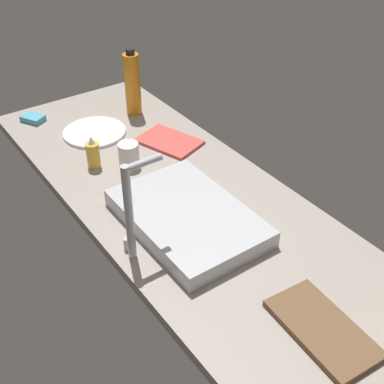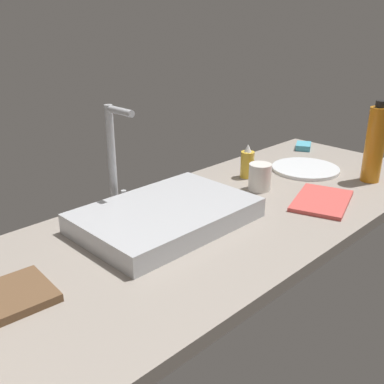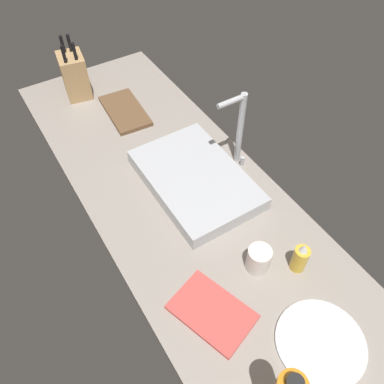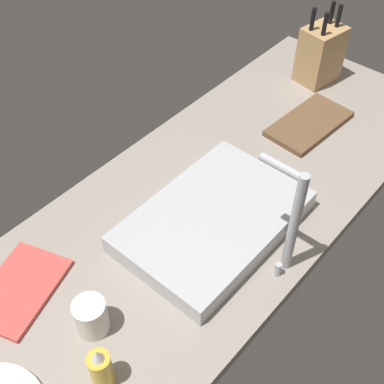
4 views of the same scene
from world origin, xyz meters
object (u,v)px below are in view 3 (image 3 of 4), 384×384
object	(u,v)px
cutting_board	(125,111)
soap_bottle	(300,258)
sink_basin	(195,179)
coffee_mug	(259,259)
faucet	(239,126)
dinner_plate	(320,343)
knife_block	(74,75)
dish_towel	(212,312)

from	to	relation	value
cutting_board	soap_bottle	world-z (taller)	soap_bottle
sink_basin	coffee_mug	size ratio (longest dim) A/B	5.34
faucet	cutting_board	xyz separation A→B (cm)	(-50.19, -23.55, -16.64)
coffee_mug	dinner_plate	bearing A→B (deg)	-0.16
knife_block	coffee_mug	xyz separation A→B (cm)	(116.02, 13.86, -5.54)
coffee_mug	faucet	bearing A→B (deg)	152.42
knife_block	dinner_plate	world-z (taller)	knife_block
soap_bottle	faucet	bearing A→B (deg)	167.01
sink_basin	cutting_board	xyz separation A→B (cm)	(-52.53, -3.67, -1.90)
sink_basin	dish_towel	bearing A→B (deg)	-26.69
knife_block	coffee_mug	distance (cm)	116.97
faucet	cutting_board	bearing A→B (deg)	-154.86
faucet	knife_block	xyz separation A→B (cm)	(-74.09, -35.77, -7.52)
cutting_board	dish_towel	distance (cm)	98.97
faucet	dinner_plate	world-z (taller)	faucet
sink_basin	faucet	bearing A→B (deg)	96.72
soap_bottle	sink_basin	bearing A→B (deg)	-169.39
cutting_board	faucet	bearing A→B (deg)	25.14
faucet	dinner_plate	bearing A→B (deg)	-17.40
dinner_plate	faucet	bearing A→B (deg)	162.60
sink_basin	soap_bottle	world-z (taller)	soap_bottle
sink_basin	dish_towel	size ratio (longest dim) A/B	2.06
sink_basin	dinner_plate	bearing A→B (deg)	-1.77
soap_bottle	dinner_plate	distance (cm)	24.50
faucet	soap_bottle	world-z (taller)	faucet
dish_towel	soap_bottle	bearing A→B (deg)	86.97
sink_basin	dish_towel	distance (cm)	50.01
cutting_board	dish_towel	xyz separation A→B (cm)	(97.17, -18.78, -0.30)
cutting_board	soap_bottle	distance (cm)	99.68
knife_block	cutting_board	world-z (taller)	knife_block
coffee_mug	knife_block	bearing A→B (deg)	-173.19
dinner_plate	soap_bottle	bearing A→B (deg)	153.42
cutting_board	soap_bottle	bearing A→B (deg)	7.12
knife_block	dinner_plate	size ratio (longest dim) A/B	1.08
knife_block	cutting_board	size ratio (longest dim) A/B	0.95
cutting_board	dinner_plate	size ratio (longest dim) A/B	1.14
knife_block	soap_bottle	xyz separation A→B (cm)	(122.72, 24.55, -4.80)
faucet	coffee_mug	bearing A→B (deg)	-27.58
dinner_plate	sink_basin	bearing A→B (deg)	178.23
soap_bottle	cutting_board	bearing A→B (deg)	-172.88
faucet	cutting_board	distance (cm)	57.88
dinner_plate	dish_towel	world-z (taller)	same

